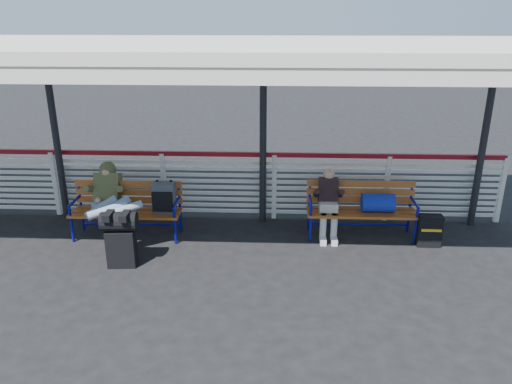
{
  "coord_description": "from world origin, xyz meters",
  "views": [
    {
      "loc": [
        2.05,
        -6.53,
        3.62
      ],
      "look_at": [
        1.71,
        1.0,
        0.83
      ],
      "focal_mm": 35.0,
      "sensor_mm": 36.0,
      "label": 1
    }
  ],
  "objects_px": {
    "companion_person": "(328,203)",
    "luggage_stack": "(120,237)",
    "bench_left": "(141,202)",
    "suitcase_side": "(429,230)",
    "bench_right": "(368,204)",
    "traveler_man": "(110,203)"
  },
  "relations": [
    {
      "from": "companion_person",
      "to": "suitcase_side",
      "type": "xyz_separation_m",
      "value": [
        1.6,
        -0.3,
        -0.33
      ]
    },
    {
      "from": "bench_left",
      "to": "companion_person",
      "type": "relative_size",
      "value": 1.57
    },
    {
      "from": "bench_left",
      "to": "bench_right",
      "type": "relative_size",
      "value": 1.0
    },
    {
      "from": "luggage_stack",
      "to": "bench_right",
      "type": "relative_size",
      "value": 0.48
    },
    {
      "from": "luggage_stack",
      "to": "traveler_man",
      "type": "relative_size",
      "value": 0.52
    },
    {
      "from": "suitcase_side",
      "to": "traveler_man",
      "type": "bearing_deg",
      "value": -176.8
    },
    {
      "from": "luggage_stack",
      "to": "companion_person",
      "type": "relative_size",
      "value": 0.75
    },
    {
      "from": "bench_left",
      "to": "suitcase_side",
      "type": "distance_m",
      "value": 4.71
    },
    {
      "from": "companion_person",
      "to": "luggage_stack",
      "type": "bearing_deg",
      "value": -159.47
    },
    {
      "from": "bench_left",
      "to": "suitcase_side",
      "type": "xyz_separation_m",
      "value": [
        4.7,
        -0.15,
        -0.35
      ]
    },
    {
      "from": "companion_person",
      "to": "suitcase_side",
      "type": "height_order",
      "value": "companion_person"
    },
    {
      "from": "bench_left",
      "to": "suitcase_side",
      "type": "height_order",
      "value": "bench_left"
    },
    {
      "from": "luggage_stack",
      "to": "suitcase_side",
      "type": "bearing_deg",
      "value": 6.25
    },
    {
      "from": "bench_left",
      "to": "suitcase_side",
      "type": "relative_size",
      "value": 3.45
    },
    {
      "from": "luggage_stack",
      "to": "suitcase_side",
      "type": "height_order",
      "value": "luggage_stack"
    },
    {
      "from": "luggage_stack",
      "to": "companion_person",
      "type": "bearing_deg",
      "value": 16.29
    },
    {
      "from": "bench_right",
      "to": "bench_left",
      "type": "bearing_deg",
      "value": -177.47
    },
    {
      "from": "bench_left",
      "to": "companion_person",
      "type": "distance_m",
      "value": 3.1
    },
    {
      "from": "traveler_man",
      "to": "suitcase_side",
      "type": "height_order",
      "value": "traveler_man"
    },
    {
      "from": "bench_right",
      "to": "traveler_man",
      "type": "distance_m",
      "value": 4.17
    },
    {
      "from": "luggage_stack",
      "to": "suitcase_side",
      "type": "distance_m",
      "value": 4.82
    },
    {
      "from": "bench_right",
      "to": "companion_person",
      "type": "distance_m",
      "value": 0.66
    }
  ]
}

